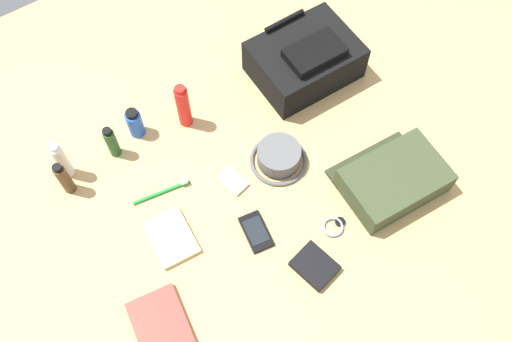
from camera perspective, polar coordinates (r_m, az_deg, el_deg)
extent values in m
cube|color=tan|center=(1.64, 0.00, -0.84)|extent=(2.64, 2.02, 0.02)
cube|color=black|center=(1.80, 4.96, 11.23)|extent=(0.32, 0.25, 0.12)
cube|color=black|center=(1.72, 6.02, 11.93)|extent=(0.18, 0.11, 0.03)
cylinder|color=black|center=(1.80, 2.92, 15.09)|extent=(0.14, 0.02, 0.02)
cube|color=#384228|center=(1.63, 13.93, -0.93)|extent=(0.30, 0.21, 0.08)
cube|color=#2C3520|center=(1.69, 11.43, 1.14)|extent=(0.27, 0.09, 0.01)
cylinder|color=#5A5A5A|center=(1.63, 2.36, 1.59)|extent=(0.13, 0.13, 0.05)
torus|color=#5A5A5A|center=(1.66, 2.32, 1.10)|extent=(0.17, 0.17, 0.01)
cylinder|color=#473319|center=(1.65, -18.95, -0.80)|extent=(0.03, 0.03, 0.12)
cylinder|color=black|center=(1.60, -19.65, 0.30)|extent=(0.03, 0.03, 0.01)
cylinder|color=white|center=(1.67, -19.16, 0.95)|extent=(0.03, 0.03, 0.14)
cylinder|color=white|center=(1.61, -19.96, 2.27)|extent=(0.03, 0.03, 0.01)
cylinder|color=#19471E|center=(1.68, -14.48, 2.79)|extent=(0.03, 0.03, 0.11)
cylinder|color=black|center=(1.63, -14.97, 3.92)|extent=(0.02, 0.02, 0.01)
cylinder|color=blue|center=(1.71, -12.24, 4.75)|extent=(0.05, 0.05, 0.09)
cylinder|color=black|center=(1.67, -12.59, 5.74)|extent=(0.04, 0.04, 0.01)
cylinder|color=red|center=(1.68, -7.43, 6.52)|extent=(0.04, 0.04, 0.16)
cylinder|color=red|center=(1.61, -7.79, 8.25)|extent=(0.03, 0.03, 0.01)
cube|color=red|center=(1.50, -9.67, -15.36)|extent=(0.16, 0.20, 0.02)
cube|color=white|center=(1.50, -9.65, -15.38)|extent=(0.15, 0.19, 0.01)
cube|color=black|center=(1.56, -0.01, -6.21)|extent=(0.08, 0.12, 0.01)
cube|color=black|center=(1.55, -0.01, -6.12)|extent=(0.06, 0.09, 0.00)
cube|color=#B7B7BC|center=(1.62, -2.38, -1.06)|extent=(0.07, 0.09, 0.01)
cylinder|color=silver|center=(1.61, -2.11, -1.36)|extent=(0.03, 0.03, 0.00)
torus|color=#99999E|center=(1.58, 7.84, -5.65)|extent=(0.06, 0.06, 0.01)
cylinder|color=black|center=(1.59, 8.57, -5.16)|extent=(0.03, 0.03, 0.01)
cylinder|color=#198C33|center=(1.63, -9.61, -2.17)|extent=(0.17, 0.04, 0.01)
cube|color=white|center=(1.62, -7.34, -1.08)|extent=(0.02, 0.02, 0.01)
cube|color=black|center=(1.53, 6.01, -9.61)|extent=(0.11, 0.13, 0.02)
cube|color=beige|center=(1.57, -8.64, -6.73)|extent=(0.12, 0.16, 0.02)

